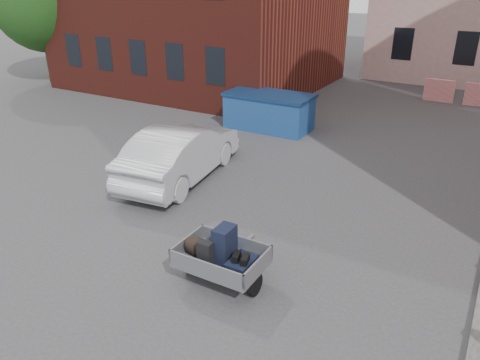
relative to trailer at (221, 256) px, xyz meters
The scene contains 4 objects.
ground 1.97m from the trailer, 130.05° to the left, with size 120.00×120.00×0.00m, color #38383A.
trailer is the anchor object (origin of this frame).
dumpster 9.68m from the trailer, 111.65° to the left, with size 3.20×1.66×1.34m.
silver_car 5.15m from the trailer, 134.94° to the left, with size 1.63×4.68×1.54m, color #B7BABF.
Camera 1 is at (5.23, -7.63, 5.47)m, focal length 35.00 mm.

